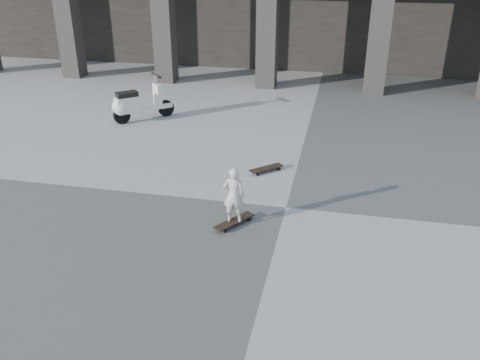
% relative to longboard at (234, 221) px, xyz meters
% --- Properties ---
extents(ground, '(90.00, 90.00, 0.00)m').
position_rel_longboard_xyz_m(ground, '(0.82, 0.83, -0.07)').
color(ground, '#4C4C4A').
rests_on(ground, ground).
extents(longboard, '(0.64, 0.82, 0.09)m').
position_rel_longboard_xyz_m(longboard, '(0.00, 0.00, 0.00)').
color(longboard, black).
rests_on(longboard, ground).
extents(skateboard_spare, '(0.71, 0.69, 0.09)m').
position_rel_longboard_xyz_m(skateboard_spare, '(0.18, 2.38, 0.01)').
color(skateboard_spare, black).
rests_on(skateboard_spare, ground).
extents(child, '(0.40, 0.29, 1.02)m').
position_rel_longboard_xyz_m(child, '(-0.00, -0.00, 0.53)').
color(child, beige).
rests_on(child, longboard).
extents(scooter, '(1.41, 1.33, 1.24)m').
position_rel_longboard_xyz_m(scooter, '(-3.96, 4.95, 0.42)').
color(scooter, black).
rests_on(scooter, ground).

